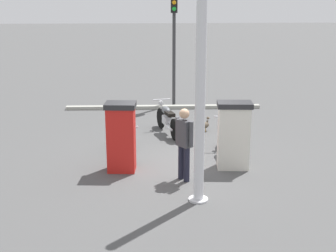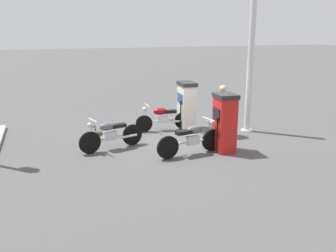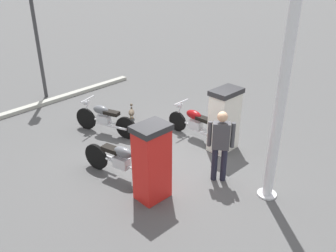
{
  "view_description": "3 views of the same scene",
  "coord_description": "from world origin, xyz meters",
  "views": [
    {
      "loc": [
        -10.87,
        0.91,
        3.99
      ],
      "look_at": [
        0.8,
        0.14,
        0.68
      ],
      "focal_mm": 49.41,
      "sensor_mm": 36.0,
      "label": 1
    },
    {
      "loc": [
        4.35,
        9.92,
        3.32
      ],
      "look_at": [
        0.75,
        0.38,
        0.62
      ],
      "focal_mm": 38.78,
      "sensor_mm": 36.0,
      "label": 2
    },
    {
      "loc": [
        -4.67,
        5.62,
        4.52
      ],
      "look_at": [
        0.14,
        -0.02,
        0.9
      ],
      "focal_mm": 37.72,
      "sensor_mm": 36.0,
      "label": 3
    }
  ],
  "objects": [
    {
      "name": "motorcycle_near_pump",
      "position": [
        0.29,
        -1.35,
        0.44
      ],
      "size": [
        1.96,
        0.56,
        0.92
      ],
      "color": "black",
      "rests_on": "ground"
    },
    {
      "name": "motorcycle_extra",
      "position": [
        2.38,
        0.07,
        0.46
      ],
      "size": [
        1.92,
        0.69,
        0.95
      ],
      "color": "black",
      "rests_on": "ground"
    },
    {
      "name": "wandering_duck",
      "position": [
        2.53,
        -1.1,
        0.21
      ],
      "size": [
        0.37,
        0.37,
        0.43
      ],
      "color": "brown",
      "rests_on": "ground"
    },
    {
      "name": "roadside_traffic_light",
      "position": [
        6.07,
        -0.43,
        2.79
      ],
      "size": [
        0.38,
        0.26,
        4.12
      ],
      "color": "#38383A",
      "rests_on": "ground"
    },
    {
      "name": "ground_plane",
      "position": [
        0.0,
        0.0,
        0.0
      ],
      "size": [
        120.0,
        120.0,
        0.0
      ],
      "primitive_type": "plane",
      "color": "#4C4C4C"
    },
    {
      "name": "road_edge_kerb",
      "position": [
        5.54,
        0.0,
        0.06
      ],
      "size": [
        0.44,
        7.07,
        0.12
      ],
      "color": "#9E9E93",
      "rests_on": "ground"
    },
    {
      "name": "motorcycle_far_pump",
      "position": [
        0.4,
        1.28,
        0.45
      ],
      "size": [
        2.03,
        0.56,
        0.95
      ],
      "color": "black",
      "rests_on": "ground"
    },
    {
      "name": "canopy_support_pole",
      "position": [
        -2.35,
        -0.27,
        2.23
      ],
      "size": [
        0.4,
        0.4,
        4.62
      ],
      "color": "silver",
      "rests_on": "ground"
    },
    {
      "name": "attendant_person",
      "position": [
        -1.27,
        -0.08,
        0.94
      ],
      "size": [
        0.53,
        0.39,
        1.65
      ],
      "color": "#1E1E2D",
      "rests_on": "ground"
    },
    {
      "name": "fuel_pump_far",
      "position": [
        -0.58,
        1.32,
        0.83
      ],
      "size": [
        0.64,
        0.74,
        1.64
      ],
      "color": "red",
      "rests_on": "ground"
    },
    {
      "name": "fuel_pump_near",
      "position": [
        -0.58,
        -1.32,
        0.82
      ],
      "size": [
        0.62,
        0.85,
        1.62
      ],
      "color": "silver",
      "rests_on": "ground"
    }
  ]
}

